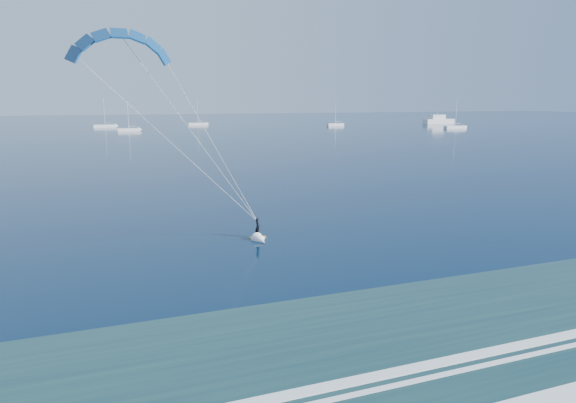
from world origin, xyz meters
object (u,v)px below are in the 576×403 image
Objects in this scene: motor_yacht at (438,120)px; sailboat_3 at (129,130)px; sailboat_2 at (105,126)px; sailboat_5 at (335,124)px; sailboat_6 at (455,127)px; kitesurfer_rig at (194,135)px; sailboat_4 at (198,124)px.

motor_yacht is 153.92m from sailboat_3.
sailboat_5 is at bearing -13.83° from sailboat_2.
sailboat_6 is (139.91, -63.97, 0.01)m from sailboat_2.
sailboat_6 reaches higher than sailboat_3.
sailboat_2 is (-1.54, 205.47, -8.57)m from kitesurfer_rig.
sailboat_4 is at bearing 7.23° from sailboat_2.
sailboat_2 reaches higher than sailboat_5.
sailboat_5 is at bearing 6.10° from sailboat_3.
sailboat_4 is 119.39m from sailboat_6.
sailboat_4 reaches higher than motor_yacht.
motor_yacht is 1.51× the size of sailboat_5.
sailboat_2 is at bearing 155.43° from sailboat_6.
motor_yacht is at bearing 4.22° from sailboat_3.
sailboat_4 reaches higher than sailboat_5.
sailboat_3 is 0.91× the size of sailboat_4.
sailboat_5 is (-59.36, -1.28, -1.13)m from motor_yacht.
sailboat_3 is 1.06× the size of sailboat_5.
sailboat_3 reaches higher than sailboat_5.
sailboat_4 is at bearing 152.72° from sailboat_5.
sailboat_5 is at bearing -27.28° from sailboat_4.
kitesurfer_rig is 1.53× the size of sailboat_3.
sailboat_3 is at bearing -175.78° from motor_yacht.
kitesurfer_rig is 242.03m from motor_yacht.
sailboat_3 is (-153.50, -11.33, -1.12)m from motor_yacht.
sailboat_6 is at bearing -24.57° from sailboat_2.
motor_yacht is at bearing 48.67° from kitesurfer_rig.
motor_yacht is 1.42× the size of sailboat_3.
sailboat_6 is at bearing -35.54° from sailboat_4.
sailboat_2 is 1.11× the size of sailboat_3.
kitesurfer_rig reaches higher than motor_yacht.
motor_yacht is 1.28× the size of sailboat_2.
sailboat_2 is (-161.30, 23.82, -1.12)m from motor_yacht.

